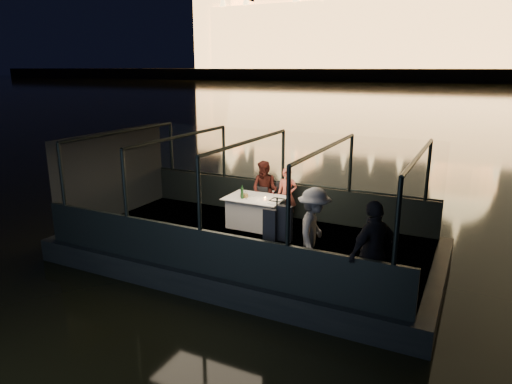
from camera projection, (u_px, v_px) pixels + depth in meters
The scene contains 27 objects.
river_water at pixel (458, 93), 79.89m from camera, with size 500.00×500.00×0.00m, color black.
boat_hull at pixel (248, 259), 10.77m from camera, with size 8.60×4.40×1.00m, color black.
boat_deck at pixel (248, 240), 10.64m from camera, with size 8.00×4.00×0.04m, color black.
gunwale_port at pixel (282, 199), 12.25m from camera, with size 8.00×0.08×0.90m, color black.
gunwale_starboard at pixel (201, 251), 8.79m from camera, with size 8.00×0.08×0.90m, color black.
cabin_glass_port at pixel (283, 157), 11.95m from camera, with size 8.00×0.02×1.40m, color #99B2B2, non-canonical shape.
cabin_glass_starboard at pixel (199, 194), 8.49m from camera, with size 8.00×0.02×1.40m, color #99B2B2, non-canonical shape.
cabin_roof_glass at pixel (248, 142), 10.03m from camera, with size 8.00×4.00×0.02m, color #99B2B2, non-canonical shape.
end_wall_fore at pixel (114, 174), 12.05m from camera, with size 0.02×4.00×2.30m, color black, non-canonical shape.
end_wall_aft at pixel (436, 217), 8.62m from camera, with size 0.02×4.00×2.30m, color black, non-canonical shape.
canopy_ribs at pixel (248, 192), 10.34m from camera, with size 8.00×4.00×2.30m, color black, non-canonical shape.
embankment at pixel (477, 76), 191.96m from camera, with size 400.00×140.00×6.00m, color #423D33.
dining_table_central at pixel (255, 212), 11.39m from camera, with size 1.45×1.05×0.77m, color silver.
chair_port_left at pixel (258, 204), 11.87m from camera, with size 0.40×0.40×0.85m, color black.
chair_port_right at pixel (280, 206), 11.71m from camera, with size 0.46×0.46×1.00m, color black.
coat_stand at pixel (277, 234), 8.41m from camera, with size 0.45×0.36×1.61m, color black, non-canonical shape.
person_woman_coral at pixel (287, 194), 11.69m from camera, with size 0.51×0.34×1.41m, color #CE5E4B.
person_man_maroon at pixel (265, 191), 11.96m from camera, with size 0.74×0.58×1.54m, color #391410.
passenger_stripe at pixel (314, 232), 8.68m from camera, with size 1.11×0.63×1.72m, color silver.
passenger_dark at pixel (373, 254), 7.64m from camera, with size 1.06×0.44×1.80m, color black.
wine_bottle at pixel (242, 193), 11.16m from camera, with size 0.07×0.07×0.34m, color #153918.
bread_basket at pixel (244, 196), 11.31m from camera, with size 0.20×0.20×0.08m, color brown.
amber_candle at pixel (265, 198), 11.06m from camera, with size 0.05×0.05×0.08m, color #FF8F3F.
plate_near at pixel (273, 203), 10.80m from camera, with size 0.23×0.23×0.01m, color silver.
plate_far at pixel (251, 195), 11.48m from camera, with size 0.25×0.25×0.02m, color silver.
wine_glass_white at pixel (246, 195), 11.12m from camera, with size 0.07×0.07×0.20m, color white, non-canonical shape.
wine_glass_red at pixel (273, 195), 11.17m from camera, with size 0.07×0.07×0.20m, color silver, non-canonical shape.
Camera 1 is at (4.59, -8.85, 4.37)m, focal length 32.00 mm.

